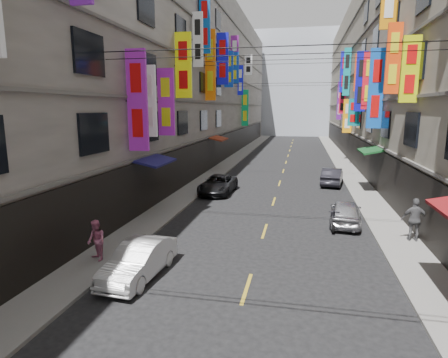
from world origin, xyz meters
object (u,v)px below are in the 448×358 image
at_px(car_left_mid, 139,260).
at_px(car_right_mid, 345,212).
at_px(scooter_far_right, 334,221).
at_px(pedestrian_lfar, 96,240).
at_px(pedestrian_rfar, 415,220).
at_px(car_left_far, 218,184).
at_px(car_right_far, 332,176).

xyz_separation_m(car_left_mid, car_right_mid, (7.72, 7.82, 0.01)).
distance_m(scooter_far_right, pedestrian_lfar, 10.99).
distance_m(car_left_mid, pedestrian_rfar, 11.77).
xyz_separation_m(scooter_far_right, car_left_mid, (-7.09, -6.83, 0.18)).
bearing_deg(car_left_far, pedestrian_rfar, -34.96).
relative_size(car_left_mid, car_left_far, 0.84).
xyz_separation_m(pedestrian_lfar, pedestrian_rfar, (12.44, 4.77, 0.17)).
bearing_deg(car_right_mid, pedestrian_rfar, 145.28).
xyz_separation_m(car_right_mid, pedestrian_lfar, (-9.81, -7.02, 0.27)).
height_order(car_right_far, pedestrian_lfar, pedestrian_lfar).
xyz_separation_m(car_left_far, car_right_far, (8.00, 4.64, 0.04)).
relative_size(car_right_far, pedestrian_lfar, 2.58).
bearing_deg(scooter_far_right, car_right_mid, -116.65).
bearing_deg(pedestrian_rfar, scooter_far_right, -18.32).
bearing_deg(car_left_far, car_right_mid, -33.63).
distance_m(car_left_mid, car_left_far, 13.46).
xyz_separation_m(scooter_far_right, car_right_far, (0.72, 11.27, 0.22)).
bearing_deg(car_left_mid, car_right_mid, 49.27).
distance_m(car_left_far, car_right_mid, 9.72).
bearing_deg(car_left_mid, car_right_far, 70.56).
bearing_deg(pedestrian_rfar, car_left_mid, 31.00).
xyz_separation_m(car_left_far, pedestrian_lfar, (-1.90, -12.65, 0.28)).
xyz_separation_m(car_left_far, pedestrian_rfar, (10.55, -7.88, 0.45)).
relative_size(scooter_far_right, car_left_mid, 0.48).
height_order(car_left_far, car_right_mid, car_right_mid).
bearing_deg(car_left_mid, scooter_far_right, 47.83).
bearing_deg(pedestrian_rfar, pedestrian_lfar, 23.67).
relative_size(car_left_mid, pedestrian_rfar, 1.99).
bearing_deg(pedestrian_rfar, car_right_mid, -37.80).
bearing_deg(car_right_mid, car_left_mid, 51.16).
distance_m(car_right_far, pedestrian_lfar, 19.92).
distance_m(scooter_far_right, car_left_far, 9.85).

